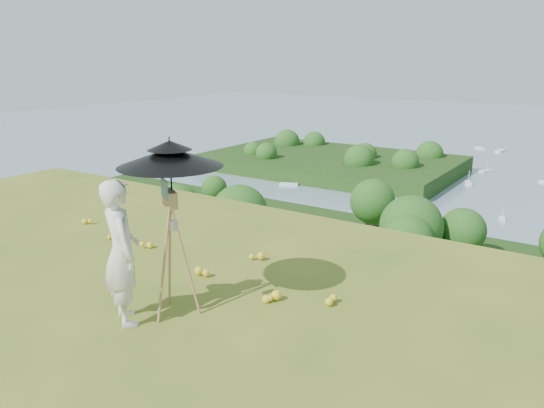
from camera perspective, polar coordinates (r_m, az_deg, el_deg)
The scene contains 9 objects.
shoreline_tier at distance 86.84m, azimuth 26.33°, elevation -12.97°, with size 170.00×28.00×8.00m, color #6B6055.
peninsula at distance 180.13m, azimuth 6.45°, elevation 5.21°, with size 90.00×60.00×12.00m, color #19340E, non-canonical shape.
slope_trees at distance 41.97m, azimuth 21.58°, elevation -11.24°, with size 110.00×50.00×6.00m, color #245419, non-canonical shape.
harbor_town at distance 84.11m, azimuth 26.86°, elevation -9.05°, with size 110.00×22.00×5.00m, color silver, non-canonical shape.
moored_boats at distance 168.42m, azimuth 26.57°, elevation 1.30°, with size 140.00×140.00×0.70m, color white, non-canonical shape.
painter at distance 6.63m, azimuth -15.89°, elevation -5.05°, with size 0.66×0.43×1.81m, color silver.
field_easel at distance 6.70m, azimuth -10.65°, elevation -4.69°, with size 0.67×0.67×1.76m, color #94633E, non-canonical shape.
sun_umbrella at distance 6.44m, azimuth -10.84°, elevation 3.55°, with size 1.27×1.27×0.82m, color black, non-canonical shape.
painter_cap at distance 6.39m, azimuth -16.45°, elevation 2.12°, with size 0.18×0.21×0.10m, color pink, non-canonical shape.
Camera 1 is at (6.86, -2.20, 3.18)m, focal length 35.00 mm.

